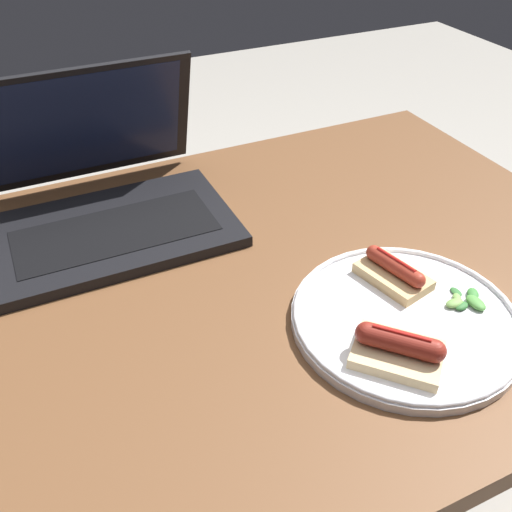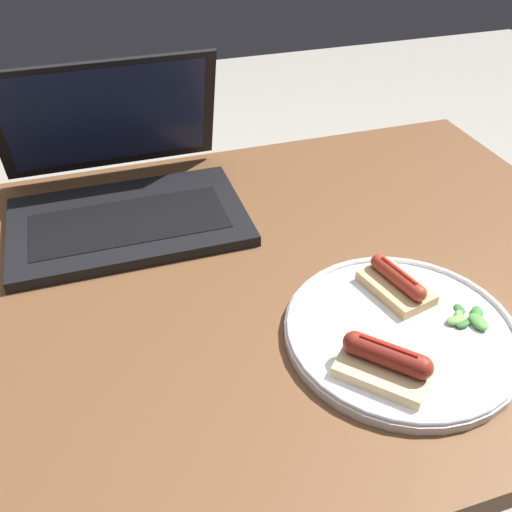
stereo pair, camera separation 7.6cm
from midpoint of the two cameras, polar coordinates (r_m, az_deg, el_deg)
desk at (r=0.86m, az=-5.87°, el=-7.28°), size 1.24×0.79×0.70m
laptop at (r=0.95m, az=-17.18°, el=5.35°), size 0.37×0.31×0.23m
plate at (r=0.76m, az=11.93°, el=-6.24°), size 0.30×0.30×0.02m
sausage_toast_left at (r=0.69m, az=11.00°, el=-9.18°), size 0.13×0.13×0.04m
sausage_toast_middle at (r=0.80m, az=11.00°, el=-1.71°), size 0.08×0.11×0.04m
salad_pile at (r=0.79m, az=17.74°, el=-4.38°), size 0.06×0.06×0.01m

